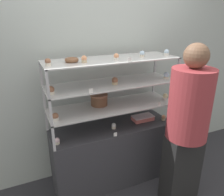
% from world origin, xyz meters
% --- Properties ---
extents(ground_plane, '(20.00, 20.00, 0.00)m').
position_xyz_m(ground_plane, '(0.00, 0.00, 0.00)').
color(ground_plane, '#2D2D33').
extents(back_wall, '(8.00, 0.05, 2.60)m').
position_xyz_m(back_wall, '(0.00, 0.38, 1.30)').
color(back_wall, '#A8B2AD').
rests_on(back_wall, ground_plane).
extents(display_base, '(1.42, 0.47, 0.74)m').
position_xyz_m(display_base, '(0.00, 0.00, 0.37)').
color(display_base, '#333338').
rests_on(display_base, ground_plane).
extents(display_riser_lower, '(1.42, 0.47, 0.26)m').
position_xyz_m(display_riser_lower, '(0.00, 0.00, 0.99)').
color(display_riser_lower, '#B7B7BC').
rests_on(display_riser_lower, display_base).
extents(display_riser_middle, '(1.42, 0.47, 0.26)m').
position_xyz_m(display_riser_middle, '(0.00, 0.00, 1.25)').
color(display_riser_middle, '#B7B7BC').
rests_on(display_riser_middle, display_riser_lower).
extents(display_riser_upper, '(1.42, 0.47, 0.26)m').
position_xyz_m(display_riser_upper, '(0.00, 0.00, 1.52)').
color(display_riser_upper, '#B7B7BC').
rests_on(display_riser_upper, display_riser_middle).
extents(layer_cake_centerpiece, '(0.19, 0.19, 0.13)m').
position_xyz_m(layer_cake_centerpiece, '(-0.12, 0.08, 1.07)').
color(layer_cake_centerpiece, brown).
rests_on(layer_cake_centerpiece, display_riser_lower).
extents(sheet_cake_frosted, '(0.26, 0.14, 0.06)m').
position_xyz_m(sheet_cake_frosted, '(0.41, 0.00, 0.77)').
color(sheet_cake_frosted, '#C66660').
rests_on(sheet_cake_frosted, display_base).
extents(cupcake_0, '(0.05, 0.05, 0.07)m').
position_xyz_m(cupcake_0, '(-0.65, -0.11, 0.78)').
color(cupcake_0, beige).
rests_on(cupcake_0, display_base).
extents(cupcake_1, '(0.05, 0.05, 0.07)m').
position_xyz_m(cupcake_1, '(-0.00, -0.05, 0.78)').
color(cupcake_1, beige).
rests_on(cupcake_1, display_base).
extents(cupcake_2, '(0.05, 0.05, 0.07)m').
position_xyz_m(cupcake_2, '(0.65, -0.10, 0.78)').
color(cupcake_2, '#CCB28C').
rests_on(cupcake_2, display_base).
extents(price_tag_0, '(0.04, 0.00, 0.04)m').
position_xyz_m(price_tag_0, '(-0.06, -0.21, 0.77)').
color(price_tag_0, white).
rests_on(price_tag_0, display_base).
extents(cupcake_3, '(0.06, 0.06, 0.08)m').
position_xyz_m(cupcake_3, '(-0.64, -0.11, 1.04)').
color(cupcake_3, white).
rests_on(cupcake_3, display_riser_lower).
extents(cupcake_4, '(0.06, 0.06, 0.08)m').
position_xyz_m(cupcake_4, '(0.66, -0.08, 1.04)').
color(cupcake_4, white).
rests_on(cupcake_4, display_riser_lower).
extents(price_tag_1, '(0.04, 0.00, 0.04)m').
position_xyz_m(price_tag_1, '(0.48, -0.21, 1.03)').
color(price_tag_1, white).
rests_on(price_tag_1, display_riser_lower).
extents(cupcake_5, '(0.07, 0.07, 0.08)m').
position_xyz_m(cupcake_5, '(-0.66, -0.09, 1.31)').
color(cupcake_5, beige).
rests_on(cupcake_5, display_riser_middle).
extents(cupcake_6, '(0.07, 0.07, 0.08)m').
position_xyz_m(cupcake_6, '(0.01, -0.05, 1.31)').
color(cupcake_6, '#CCB28C').
rests_on(cupcake_6, display_riser_middle).
extents(cupcake_7, '(0.07, 0.07, 0.08)m').
position_xyz_m(cupcake_7, '(0.64, -0.09, 1.31)').
color(cupcake_7, beige).
rests_on(cupcake_7, display_riser_middle).
extents(price_tag_2, '(0.04, 0.00, 0.04)m').
position_xyz_m(price_tag_2, '(-0.31, -0.21, 1.29)').
color(price_tag_2, white).
rests_on(price_tag_2, display_riser_middle).
extents(cupcake_8, '(0.05, 0.05, 0.07)m').
position_xyz_m(cupcake_8, '(-0.66, -0.08, 1.57)').
color(cupcake_8, beige).
rests_on(cupcake_8, display_riser_upper).
extents(cupcake_9, '(0.05, 0.05, 0.07)m').
position_xyz_m(cupcake_9, '(-0.32, -0.07, 1.57)').
color(cupcake_9, '#CCB28C').
rests_on(cupcake_9, display_riser_upper).
extents(cupcake_10, '(0.05, 0.05, 0.07)m').
position_xyz_m(cupcake_10, '(0.01, -0.08, 1.57)').
color(cupcake_10, white).
rests_on(cupcake_10, display_riser_upper).
extents(cupcake_11, '(0.05, 0.05, 0.07)m').
position_xyz_m(cupcake_11, '(0.34, -0.04, 1.57)').
color(cupcake_11, beige).
rests_on(cupcake_11, display_riser_upper).
extents(cupcake_12, '(0.05, 0.05, 0.07)m').
position_xyz_m(cupcake_12, '(0.64, -0.06, 1.57)').
color(cupcake_12, white).
rests_on(cupcake_12, display_riser_upper).
extents(price_tag_3, '(0.04, 0.00, 0.04)m').
position_xyz_m(price_tag_3, '(0.09, -0.21, 1.55)').
color(price_tag_3, white).
rests_on(price_tag_3, display_riser_upper).
extents(donut_glazed, '(0.13, 0.13, 0.04)m').
position_xyz_m(donut_glazed, '(-0.42, 0.00, 1.55)').
color(donut_glazed, brown).
rests_on(donut_glazed, display_riser_upper).
extents(customer_figure, '(0.40, 0.40, 1.73)m').
position_xyz_m(customer_figure, '(0.55, -0.60, 0.93)').
color(customer_figure, black).
rests_on(customer_figure, ground_plane).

